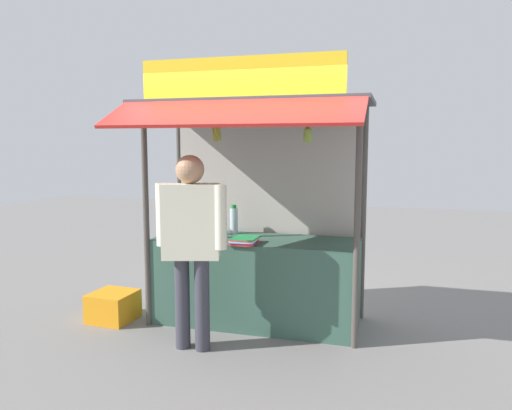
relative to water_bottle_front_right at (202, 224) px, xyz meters
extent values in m
plane|color=slate|center=(0.61, -0.05, -1.00)|extent=(20.00, 20.00, 0.00)
cube|color=#385B4C|center=(0.61, -0.05, -0.56)|extent=(2.08, 0.74, 0.88)
cylinder|color=#4C4742|center=(-0.43, -0.42, 0.11)|extent=(0.06, 0.06, 2.22)
cylinder|color=#4C4742|center=(1.65, -0.42, 0.11)|extent=(0.06, 0.06, 2.22)
cylinder|color=#4C4742|center=(-0.43, 0.39, 0.11)|extent=(0.06, 0.06, 2.22)
cylinder|color=#4C4742|center=(1.65, 0.39, 0.11)|extent=(0.06, 0.06, 2.22)
cube|color=#B7B2A8|center=(0.61, 0.39, 0.09)|extent=(2.04, 0.04, 2.17)
cube|color=#3F3F44|center=(0.61, -0.12, 1.24)|extent=(2.28, 1.01, 0.04)
cube|color=red|center=(0.61, -0.87, 1.11)|extent=(2.24, 0.51, 0.26)
cube|color=yellow|center=(0.61, -0.57, 1.44)|extent=(1.88, 0.04, 0.35)
cylinder|color=#59544C|center=(0.61, -0.52, 1.14)|extent=(1.98, 0.02, 0.02)
cylinder|color=silver|center=(0.00, 0.00, -0.01)|extent=(0.07, 0.07, 0.22)
cylinder|color=blue|center=(0.00, 0.00, 0.12)|extent=(0.05, 0.05, 0.03)
cylinder|color=silver|center=(0.30, 0.18, 0.02)|extent=(0.09, 0.09, 0.28)
cylinder|color=#198C33|center=(0.30, 0.18, 0.18)|extent=(0.06, 0.06, 0.04)
cylinder|color=silver|center=(-0.23, 0.03, -0.01)|extent=(0.07, 0.07, 0.21)
cylinder|color=red|center=(-0.23, 0.03, 0.11)|extent=(0.04, 0.04, 0.03)
cube|color=red|center=(0.57, -0.31, -0.11)|extent=(0.24, 0.29, 0.01)
cube|color=red|center=(0.56, -0.30, -0.10)|extent=(0.25, 0.30, 0.01)
cube|color=blue|center=(0.57, -0.31, -0.09)|extent=(0.27, 0.31, 0.01)
cube|color=white|center=(0.57, -0.30, -0.08)|extent=(0.25, 0.30, 0.01)
cube|color=white|center=(0.57, -0.30, -0.08)|extent=(0.25, 0.29, 0.01)
cube|color=red|center=(0.57, -0.31, -0.07)|extent=(0.24, 0.29, 0.01)
cube|color=green|center=(0.58, -0.31, -0.06)|extent=(0.24, 0.29, 0.01)
cube|color=black|center=(-0.21, -0.27, -0.11)|extent=(0.22, 0.31, 0.01)
cube|color=orange|center=(-0.20, -0.27, -0.10)|extent=(0.23, 0.31, 0.01)
cube|color=black|center=(-0.21, -0.27, -0.09)|extent=(0.21, 0.30, 0.01)
cube|color=purple|center=(-0.22, -0.27, -0.08)|extent=(0.23, 0.31, 0.01)
cylinder|color=#332D23|center=(0.37, -0.52, 1.08)|extent=(0.01, 0.01, 0.09)
cylinder|color=olive|center=(0.37, -0.52, 1.02)|extent=(0.04, 0.04, 0.04)
ellipsoid|color=olive|center=(0.39, -0.52, 0.94)|extent=(0.05, 0.08, 0.15)
ellipsoid|color=olive|center=(0.38, -0.50, 0.94)|extent=(0.07, 0.05, 0.16)
ellipsoid|color=olive|center=(0.36, -0.50, 0.94)|extent=(0.07, 0.06, 0.16)
ellipsoid|color=olive|center=(0.35, -0.52, 0.94)|extent=(0.04, 0.07, 0.15)
ellipsoid|color=olive|center=(0.36, -0.54, 0.94)|extent=(0.08, 0.06, 0.16)
ellipsoid|color=olive|center=(0.39, -0.54, 0.94)|extent=(0.09, 0.07, 0.16)
cylinder|color=#332D23|center=(1.22, -0.52, 1.07)|extent=(0.01, 0.01, 0.12)
cylinder|color=olive|center=(1.22, -0.52, 0.99)|extent=(0.04, 0.04, 0.04)
ellipsoid|color=#79AA41|center=(1.24, -0.52, 0.92)|extent=(0.04, 0.07, 0.13)
ellipsoid|color=#79AA41|center=(1.23, -0.51, 0.92)|extent=(0.06, 0.06, 0.14)
ellipsoid|color=#79AA41|center=(1.22, -0.50, 0.92)|extent=(0.08, 0.05, 0.13)
ellipsoid|color=#79AA41|center=(1.21, -0.51, 0.92)|extent=(0.06, 0.05, 0.13)
ellipsoid|color=#79AA41|center=(1.19, -0.52, 0.92)|extent=(0.04, 0.08, 0.13)
ellipsoid|color=#79AA41|center=(1.20, -0.53, 0.92)|extent=(0.05, 0.07, 0.13)
ellipsoid|color=#79AA41|center=(1.21, -0.53, 0.92)|extent=(0.06, 0.04, 0.13)
ellipsoid|color=#79AA41|center=(1.22, -0.54, 0.92)|extent=(0.08, 0.05, 0.13)
ellipsoid|color=#79AA41|center=(1.24, -0.54, 0.92)|extent=(0.06, 0.07, 0.14)
cylinder|color=#383842|center=(0.15, -0.85, -0.58)|extent=(0.13, 0.13, 0.84)
cylinder|color=#383842|center=(0.34, -0.85, -0.58)|extent=(0.13, 0.13, 0.84)
cube|color=#EAE5C6|center=(0.24, -0.85, 0.17)|extent=(0.54, 0.34, 0.66)
cylinder|color=#EAE5C6|center=(-0.03, -0.85, 0.22)|extent=(0.11, 0.11, 0.56)
cylinder|color=#EAE5C6|center=(0.52, -0.85, 0.22)|extent=(0.11, 0.11, 0.56)
sphere|color=tan|center=(0.24, -0.85, 0.63)|extent=(0.25, 0.25, 0.25)
cube|color=orange|center=(-0.85, -0.41, -0.85)|extent=(0.45, 0.45, 0.30)
camera|label=1|loc=(1.97, -4.78, 0.85)|focal=34.33mm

